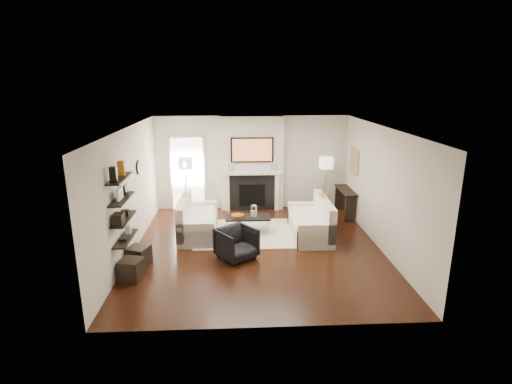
{
  "coord_description": "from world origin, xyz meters",
  "views": [
    {
      "loc": [
        -0.46,
        -8.32,
        3.66
      ],
      "look_at": [
        0.0,
        0.6,
        1.15
      ],
      "focal_mm": 28.0,
      "sensor_mm": 36.0,
      "label": 1
    }
  ],
  "objects_px": {
    "lamp_left_shade": "(185,163)",
    "armchair": "(237,242)",
    "ottoman_near": "(139,256)",
    "coffee_table": "(248,217)",
    "lamp_right_shade": "(326,163)",
    "loveseat_right_base": "(310,227)",
    "loveseat_left_base": "(199,226)"
  },
  "relations": [
    {
      "from": "lamp_left_shade",
      "to": "ottoman_near",
      "type": "xyz_separation_m",
      "value": [
        -0.62,
        -3.28,
        -1.25
      ]
    },
    {
      "from": "lamp_left_shade",
      "to": "armchair",
      "type": "bearing_deg",
      "value": -65.59
    },
    {
      "from": "loveseat_right_base",
      "to": "ottoman_near",
      "type": "xyz_separation_m",
      "value": [
        -3.78,
        -1.42,
        -0.01
      ]
    },
    {
      "from": "loveseat_left_base",
      "to": "loveseat_right_base",
      "type": "xyz_separation_m",
      "value": [
        2.7,
        -0.22,
        0.0
      ]
    },
    {
      "from": "lamp_left_shade",
      "to": "lamp_right_shade",
      "type": "relative_size",
      "value": 1.0
    },
    {
      "from": "loveseat_right_base",
      "to": "lamp_right_shade",
      "type": "bearing_deg",
      "value": 67.02
    },
    {
      "from": "loveseat_right_base",
      "to": "ottoman_near",
      "type": "height_order",
      "value": "loveseat_right_base"
    },
    {
      "from": "coffee_table",
      "to": "ottoman_near",
      "type": "bearing_deg",
      "value": -143.21
    },
    {
      "from": "lamp_left_shade",
      "to": "ottoman_near",
      "type": "distance_m",
      "value": 3.56
    },
    {
      "from": "coffee_table",
      "to": "lamp_right_shade",
      "type": "distance_m",
      "value": 2.86
    },
    {
      "from": "armchair",
      "to": "ottoman_near",
      "type": "bearing_deg",
      "value": 149.8
    },
    {
      "from": "coffee_table",
      "to": "armchair",
      "type": "relative_size",
      "value": 1.49
    },
    {
      "from": "coffee_table",
      "to": "lamp_left_shade",
      "type": "relative_size",
      "value": 2.75
    },
    {
      "from": "coffee_table",
      "to": "ottoman_near",
      "type": "relative_size",
      "value": 2.75
    },
    {
      "from": "ottoman_near",
      "to": "loveseat_right_base",
      "type": "bearing_deg",
      "value": 20.51
    },
    {
      "from": "coffee_table",
      "to": "ottoman_near",
      "type": "height_order",
      "value": "coffee_table"
    },
    {
      "from": "lamp_right_shade",
      "to": "ottoman_near",
      "type": "height_order",
      "value": "lamp_right_shade"
    },
    {
      "from": "loveseat_right_base",
      "to": "armchair",
      "type": "bearing_deg",
      "value": -146.42
    },
    {
      "from": "loveseat_right_base",
      "to": "lamp_right_shade",
      "type": "xyz_separation_m",
      "value": [
        0.74,
        1.74,
        1.24
      ]
    },
    {
      "from": "loveseat_left_base",
      "to": "lamp_left_shade",
      "type": "xyz_separation_m",
      "value": [
        -0.46,
        1.65,
        1.24
      ]
    },
    {
      "from": "loveseat_right_base",
      "to": "lamp_left_shade",
      "type": "relative_size",
      "value": 4.5
    },
    {
      "from": "coffee_table",
      "to": "lamp_left_shade",
      "type": "xyz_separation_m",
      "value": [
        -1.67,
        1.57,
        1.05
      ]
    },
    {
      "from": "loveseat_left_base",
      "to": "coffee_table",
      "type": "bearing_deg",
      "value": 3.57
    },
    {
      "from": "lamp_right_shade",
      "to": "lamp_left_shade",
      "type": "bearing_deg",
      "value": 178.13
    },
    {
      "from": "coffee_table",
      "to": "lamp_right_shade",
      "type": "bearing_deg",
      "value": 32.87
    },
    {
      "from": "loveseat_left_base",
      "to": "armchair",
      "type": "height_order",
      "value": "armchair"
    },
    {
      "from": "lamp_left_shade",
      "to": "ottoman_near",
      "type": "height_order",
      "value": "lamp_left_shade"
    },
    {
      "from": "armchair",
      "to": "lamp_left_shade",
      "type": "height_order",
      "value": "lamp_left_shade"
    },
    {
      "from": "coffee_table",
      "to": "armchair",
      "type": "bearing_deg",
      "value": -100.9
    },
    {
      "from": "loveseat_right_base",
      "to": "coffee_table",
      "type": "relative_size",
      "value": 1.64
    },
    {
      "from": "loveseat_left_base",
      "to": "armchair",
      "type": "xyz_separation_m",
      "value": [
        0.92,
        -1.4,
        0.16
      ]
    },
    {
      "from": "lamp_right_shade",
      "to": "ottoman_near",
      "type": "bearing_deg",
      "value": -145.1
    }
  ]
}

